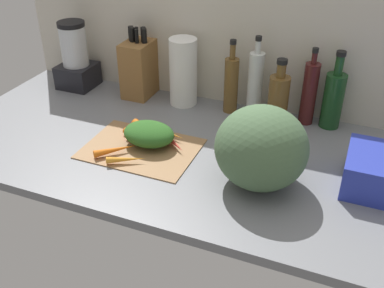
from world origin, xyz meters
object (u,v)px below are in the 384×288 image
Objects in this scene: carrot_1 at (143,141)px; carrot_4 at (145,131)px; carrot_0 at (165,132)px; winter_squash at (261,148)px; paper_towel_roll at (183,72)px; carrot_3 at (174,143)px; carrot_6 at (134,136)px; carrot_5 at (115,150)px; bottle_0 at (231,84)px; cutting_board at (141,148)px; bottle_3 at (309,93)px; knife_block at (139,68)px; carrot_2 at (126,159)px; bottle_2 at (278,99)px; blender_appliance at (76,59)px; bottle_4 at (333,99)px; bottle_1 at (255,84)px.

carrot_1 is 5.13cm from carrot_4.
carrot_0 is 1.13× the size of carrot_1.
paper_towel_roll is at bearing 135.49° from winter_squash.
winter_squash is at bearing -8.30° from carrot_1.
carrot_6 is at bearing -175.03° from carrot_3.
paper_towel_roll is (5.58, 43.23, 11.10)cm from carrot_5.
carrot_5 is at bearing -106.22° from carrot_4.
bottle_0 reaches higher than carrot_6.
carrot_5 is (-5.94, -6.30, 1.62)cm from cutting_board.
bottle_3 is (49.22, 32.14, 9.30)cm from carrot_4.
winter_squash is 0.96× the size of knife_block.
carrot_6 is (1.44, 10.01, -0.09)cm from carrot_5.
carrot_6 is at bearing -124.57° from bottle_0.
bottle_2 reaches higher than carrot_2.
blender_appliance is (-47.86, 44.95, 10.08)cm from carrot_2.
carrot_4 is 0.50× the size of knife_block.
winter_squash reaches higher than carrot_6.
knife_block reaches higher than carrot_5.
carrot_2 is 52.25cm from knife_block.
bottle_4 reaches higher than blender_appliance.
paper_towel_roll reaches higher than carrot_5.
paper_towel_roll reaches higher than cutting_board.
blender_appliance is 66.91cm from bottle_0.
paper_towel_roll is (-10.06, 31.99, 11.17)cm from carrot_3.
paper_towel_roll is at bearing 90.15° from carrot_2.
carrot_6 is at bearing 140.53° from cutting_board.
cutting_board is 7.72cm from carrot_4.
carrot_5 is 59.93cm from blender_appliance.
bottle_3 reaches higher than bottle_0.
paper_towel_roll is (0.03, 34.62, 11.23)cm from carrot_1.
knife_block is (-60.85, 41.34, -0.71)cm from winter_squash.
paper_towel_roll is at bearing -1.99° from knife_block.
carrot_4 is at bearing -134.60° from bottle_1.
bottle_1 is at bearing -174.62° from bottle_3.
bottle_3 reaches higher than blender_appliance.
carrot_0 is 0.55× the size of blender_appliance.
bottle_3 is at bearing 45.99° from carrot_2.
carrot_0 is 32.29cm from bottle_0.
bottle_0 is 28.48cm from bottle_3.
winter_squash is 1.02× the size of paper_towel_roll.
carrot_6 is 63.52cm from bottle_3.
carrot_6 is 0.38× the size of bottle_0.
knife_block is (-29.55, 32.67, 9.68)cm from carrot_3.
carrot_5 is at bearing -72.41° from knife_block.
bottle_2 reaches higher than cutting_board.
bottle_0 is at bearing 62.06° from carrot_0.
bottle_0 is (-22.23, 41.20, -1.08)cm from winter_squash.
bottle_0 is (24.71, 43.77, 9.22)cm from carrot_5.
blender_appliance reaches higher than carrot_2.
bottle_4 is at bearing 3.59° from bottle_0.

